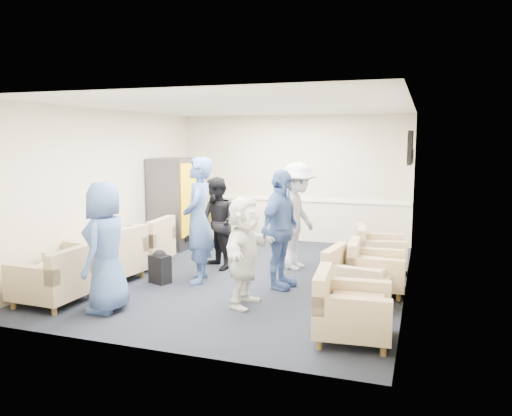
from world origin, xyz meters
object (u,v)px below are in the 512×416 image
(armchair_left_far, at_px, (145,246))
(person_back_right, at_px, (297,216))
(armchair_corner, at_px, (230,226))
(person_front_right, at_px, (244,252))
(armchair_right_near, at_px, (348,311))
(person_back_left, at_px, (217,223))
(vending_machine, at_px, (173,203))
(armchair_right_midfar, at_px, (372,271))
(armchair_left_near, at_px, (55,280))
(armchair_right_far, at_px, (377,252))
(person_front_left, at_px, (106,247))
(armchair_left_mid, at_px, (110,258))
(person_mid_right, at_px, (280,229))
(person_mid_left, at_px, (198,220))
(armchair_right_midnear, at_px, (354,280))

(armchair_left_far, xyz_separation_m, person_back_right, (2.54, 0.66, 0.55))
(armchair_corner, bearing_deg, person_front_right, 85.46)
(armchair_right_near, xyz_separation_m, person_back_left, (-2.56, 2.33, 0.46))
(vending_machine, bearing_deg, person_front_right, -48.28)
(vending_machine, height_order, person_front_right, vending_machine)
(armchair_right_near, height_order, armchair_right_midfar, armchair_right_near)
(armchair_left_near, bearing_deg, armchair_right_midfar, 117.82)
(armchair_right_midfar, xyz_separation_m, armchair_right_far, (-0.05, 1.23, 0.00))
(armchair_left_far, relative_size, person_front_left, 0.57)
(armchair_left_mid, relative_size, person_front_right, 0.71)
(armchair_corner, distance_m, vending_machine, 1.35)
(person_mid_right, bearing_deg, armchair_right_near, -132.80)
(armchair_right_far, height_order, vending_machine, vending_machine)
(person_mid_left, distance_m, person_back_left, 0.81)
(armchair_right_midnear, height_order, vending_machine, vending_machine)
(vending_machine, bearing_deg, person_front_left, -74.99)
(armchair_right_midfar, xyz_separation_m, person_back_left, (-2.64, 0.47, 0.47))
(armchair_right_midnear, distance_m, person_back_right, 1.98)
(armchair_right_near, relative_size, armchair_right_midfar, 1.07)
(armchair_left_far, relative_size, person_back_right, 0.53)
(armchair_left_near, height_order, armchair_right_near, armchair_left_near)
(person_front_left, bearing_deg, armchair_right_far, 127.20)
(armchair_left_far, bearing_deg, armchair_right_midfar, 82.13)
(armchair_right_near, distance_m, armchair_right_midfar, 1.87)
(armchair_left_far, distance_m, person_back_left, 1.36)
(armchair_left_mid, distance_m, person_front_left, 1.47)
(armchair_left_near, distance_m, armchair_right_near, 3.88)
(person_mid_left, bearing_deg, armchair_right_far, 105.28)
(armchair_left_far, distance_m, person_mid_right, 2.68)
(person_front_right, bearing_deg, armchair_left_far, 61.52)
(vending_machine, bearing_deg, armchair_right_midfar, -22.93)
(person_front_right, bearing_deg, person_front_left, 117.33)
(armchair_left_far, bearing_deg, armchair_left_mid, -4.95)
(vending_machine, distance_m, person_mid_left, 2.57)
(person_front_left, bearing_deg, person_mid_right, 124.29)
(person_mid_right, bearing_deg, person_front_left, 142.11)
(armchair_corner, distance_m, person_mid_right, 3.49)
(armchair_left_far, relative_size, person_mid_left, 0.50)
(vending_machine, relative_size, person_front_right, 1.24)
(vending_machine, bearing_deg, person_mid_right, -35.21)
(armchair_left_mid, distance_m, armchair_right_far, 4.35)
(vending_machine, xyz_separation_m, person_back_right, (2.77, -0.83, -0.01))
(armchair_left_mid, height_order, person_mid_right, person_mid_right)
(armchair_left_mid, bearing_deg, person_front_right, 89.16)
(armchair_right_midfar, height_order, person_mid_right, person_mid_right)
(armchair_corner, height_order, person_back_right, person_back_right)
(armchair_left_mid, xyz_separation_m, person_mid_left, (1.32, 0.42, 0.60))
(armchair_right_midnear, bearing_deg, armchair_right_midfar, -9.74)
(armchair_left_far, distance_m, person_back_right, 2.69)
(armchair_right_near, bearing_deg, armchair_corner, 30.50)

